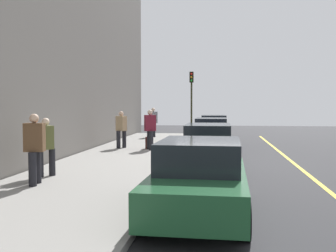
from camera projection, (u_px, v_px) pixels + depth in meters
name	position (u px, v px, depth m)	size (l,w,h in m)	color
ground_plane	(209.00, 165.00, 15.15)	(56.00, 56.00, 0.00)	#28282B
sidewalk	(122.00, 161.00, 15.56)	(28.00, 4.60, 0.15)	gray
lane_stripe_centre	(298.00, 166.00, 14.75)	(28.00, 0.14, 0.01)	gold
snow_bank_curb	(191.00, 160.00, 15.65)	(4.07, 0.56, 0.22)	white
parked_car_white	(214.00, 127.00, 27.10)	(4.19, 1.97, 1.51)	black
parked_car_navy	(211.00, 133.00, 21.35)	(4.40, 1.92, 1.51)	black
parked_car_black	(208.00, 145.00, 14.79)	(4.79, 1.92, 1.51)	black
parked_car_green	(199.00, 178.00, 8.19)	(4.39, 1.99, 1.51)	black
pedestrian_burgundy_coat	(150.00, 128.00, 18.80)	(0.57, 0.58, 1.83)	black
pedestrian_olive_coat	(46.00, 145.00, 11.82)	(0.51, 0.54, 1.70)	black
pedestrian_brown_coat	(35.00, 147.00, 10.58)	(0.60, 0.54, 1.85)	black
pedestrian_tan_coat	(121.00, 128.00, 19.49)	(0.52, 0.56, 1.76)	black
pedestrian_grey_coat	(153.00, 121.00, 26.17)	(0.59, 0.58, 1.86)	black
traffic_light_pole	(191.00, 92.00, 26.93)	(0.35, 0.26, 4.22)	#2D2D19
rolling_suitcase	(148.00, 143.00, 19.28)	(0.34, 0.22, 0.91)	#471E19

